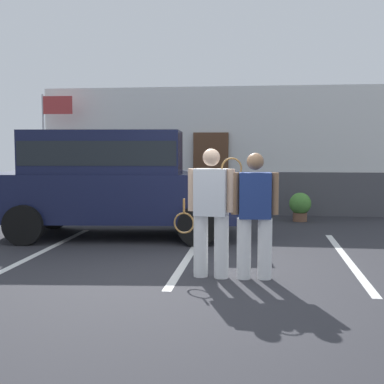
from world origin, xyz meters
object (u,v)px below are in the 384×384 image
(parked_suv, at_px, (113,178))
(flag_pole, at_px, (50,132))
(tennis_player_woman, at_px, (254,213))
(potted_plant_by_porch, at_px, (300,205))
(tennis_player_man, at_px, (211,211))

(parked_suv, distance_m, flag_pole, 4.05)
(tennis_player_woman, bearing_deg, flag_pole, -52.91)
(potted_plant_by_porch, bearing_deg, tennis_player_man, -106.09)
(tennis_player_woman, distance_m, flag_pole, 8.10)
(tennis_player_woman, relative_size, potted_plant_by_porch, 2.48)
(tennis_player_man, relative_size, potted_plant_by_porch, 2.57)
(parked_suv, bearing_deg, flag_pole, 123.62)
(parked_suv, relative_size, tennis_player_woman, 2.85)
(tennis_player_man, bearing_deg, tennis_player_woman, -173.22)
(tennis_player_man, distance_m, potted_plant_by_porch, 5.78)
(tennis_player_man, distance_m, tennis_player_woman, 0.58)
(parked_suv, bearing_deg, tennis_player_woman, -53.10)
(tennis_player_man, bearing_deg, parked_suv, -45.44)
(tennis_player_woman, xyz_separation_m, flag_pole, (-5.24, 6.05, 1.25))
(potted_plant_by_porch, bearing_deg, tennis_player_woman, -100.38)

